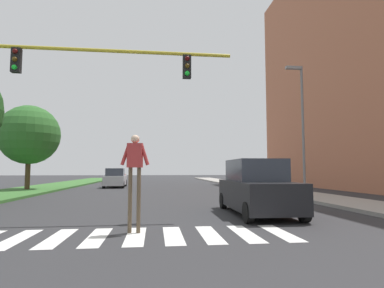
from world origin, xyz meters
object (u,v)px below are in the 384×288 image
Objects in this scene: tree_far at (29,135)px; sedan_distant at (118,176)px; pedestrian_performer at (135,167)px; suv_crossing at (257,188)px; sedan_midblock at (115,179)px; traffic_light_gantry at (17,82)px; street_lamp_right at (301,118)px.

tree_far is 1.38× the size of sedan_distant.
pedestrian_performer is at bearing -61.90° from tree_far.
sedan_midblock is at bearing 111.39° from suv_crossing.
suv_crossing is at bearing 4.96° from traffic_light_gantry.
suv_crossing is (-4.71, -5.99, -3.66)m from street_lamp_right.
sedan_distant is (-0.97, 10.44, 0.01)m from sedan_midblock.
traffic_light_gantry is 2.19× the size of sedan_distant.
sedan_distant is at bearing 90.32° from traffic_light_gantry.
tree_far reaches higher than traffic_light_gantry.
suv_crossing is 1.00× the size of sedan_distant.
sedan_distant is at bearing 119.37° from street_lamp_right.
traffic_light_gantry is 14.45m from street_lamp_right.
pedestrian_performer is 0.55× the size of sedan_midblock.
tree_far is 19.41m from pedestrian_performer.
tree_far is at bearing 155.88° from street_lamp_right.
pedestrian_performer is at bearing -81.81° from sedan_midblock.
traffic_light_gantry is 29.96m from sedan_distant.
tree_far is at bearing -108.36° from sedan_distant.
street_lamp_right is at bearing 27.59° from traffic_light_gantry.
street_lamp_right is at bearing -24.12° from tree_far.
suv_crossing is 1.03× the size of sedan_midblock.
pedestrian_performer is 0.54× the size of sedan_distant.
tree_far is at bearing 133.36° from suv_crossing.
traffic_light_gantry is 19.65m from sedan_midblock.
traffic_light_gantry is at bearing -152.41° from street_lamp_right.
traffic_light_gantry is at bearing -89.68° from sedan_distant.
pedestrian_performer is at bearing -82.74° from sedan_distant.
pedestrian_performer is 32.25m from sedan_distant.
traffic_light_gantry is 8.84m from suv_crossing.
sedan_midblock is (-12.00, 12.61, -3.79)m from street_lamp_right.
tree_far is 16.19m from sedan_distant.
street_lamp_right is 12.94m from pedestrian_performer.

